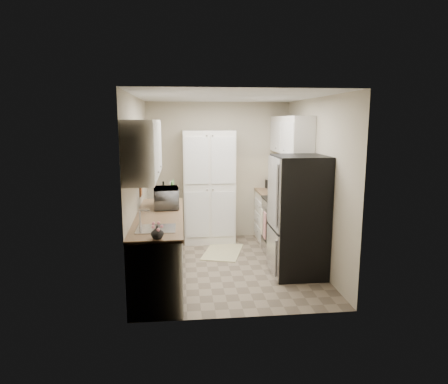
% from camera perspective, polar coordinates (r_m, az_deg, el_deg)
% --- Properties ---
extents(ground, '(3.20, 3.20, 0.00)m').
position_cam_1_polar(ground, '(6.14, 0.66, -10.52)').
color(ground, '#7A6B56').
rests_on(ground, ground).
extents(room_shell, '(2.64, 3.24, 2.52)m').
position_cam_1_polar(room_shell, '(5.75, 0.52, 4.76)').
color(room_shell, beige).
rests_on(room_shell, ground).
extents(pantry_cabinet, '(0.90, 0.55, 2.00)m').
position_cam_1_polar(pantry_cabinet, '(7.13, -2.17, 0.74)').
color(pantry_cabinet, silver).
rests_on(pantry_cabinet, ground).
extents(base_cabinet_left, '(0.60, 2.30, 0.88)m').
position_cam_1_polar(base_cabinet_left, '(5.56, -9.09, -8.10)').
color(base_cabinet_left, silver).
rests_on(base_cabinet_left, ground).
extents(countertop_left, '(0.63, 2.33, 0.04)m').
position_cam_1_polar(countertop_left, '(5.43, -9.23, -3.48)').
color(countertop_left, '#846647').
rests_on(countertop_left, base_cabinet_left).
extents(base_cabinet_right, '(0.60, 0.80, 0.88)m').
position_cam_1_polar(base_cabinet_right, '(7.30, 7.30, -3.61)').
color(base_cabinet_right, silver).
rests_on(base_cabinet_right, ground).
extents(countertop_right, '(0.63, 0.83, 0.04)m').
position_cam_1_polar(countertop_right, '(7.20, 7.39, -0.05)').
color(countertop_right, '#846647').
rests_on(countertop_right, base_cabinet_right).
extents(electric_range, '(0.71, 0.78, 1.13)m').
position_cam_1_polar(electric_range, '(6.53, 8.80, -4.94)').
color(electric_range, '#B7B7BC').
rests_on(electric_range, ground).
extents(refrigerator, '(0.70, 0.72, 1.70)m').
position_cam_1_polar(refrigerator, '(5.69, 10.63, -3.41)').
color(refrigerator, '#B7B7BC').
rests_on(refrigerator, ground).
extents(microwave, '(0.39, 0.55, 0.29)m').
position_cam_1_polar(microwave, '(5.85, -8.25, -0.83)').
color(microwave, '#A7A8AC').
rests_on(microwave, countertop_left).
extents(wine_bottle, '(0.08, 0.08, 0.30)m').
position_cam_1_polar(wine_bottle, '(6.19, -8.64, -0.15)').
color(wine_bottle, black).
rests_on(wine_bottle, countertop_left).
extents(flower_vase, '(0.14, 0.14, 0.14)m').
position_cam_1_polar(flower_vase, '(4.35, -9.52, -5.68)').
color(flower_vase, silver).
rests_on(flower_vase, countertop_left).
extents(cutting_board, '(0.04, 0.24, 0.30)m').
position_cam_1_polar(cutting_board, '(6.50, -7.17, 0.34)').
color(cutting_board, '#478439').
rests_on(cutting_board, countertop_left).
extents(toaster_oven, '(0.37, 0.43, 0.22)m').
position_cam_1_polar(toaster_oven, '(7.27, 7.56, 1.06)').
color(toaster_oven, silver).
rests_on(toaster_oven, countertop_right).
extents(fruit_basket, '(0.33, 0.33, 0.11)m').
position_cam_1_polar(fruit_basket, '(7.27, 7.72, 2.35)').
color(fruit_basket, orange).
rests_on(fruit_basket, toaster_oven).
extents(kitchen_mat, '(0.81, 1.04, 0.01)m').
position_cam_1_polar(kitchen_mat, '(6.74, -0.17, -8.54)').
color(kitchen_mat, beige).
rests_on(kitchen_mat, ground).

